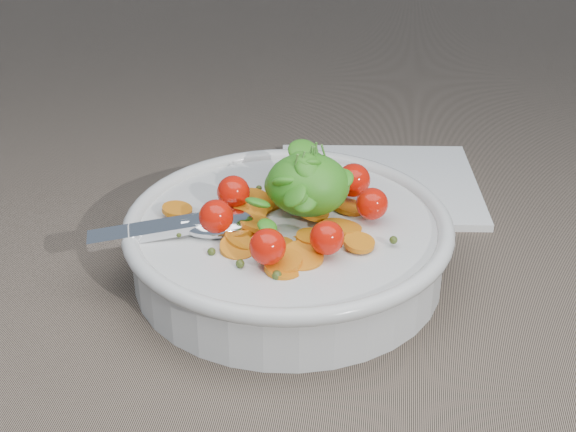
# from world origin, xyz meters

# --- Properties ---
(ground) EXTENTS (6.00, 6.00, 0.00)m
(ground) POSITION_xyz_m (0.00, 0.00, 0.00)
(ground) COLOR #7A6957
(ground) RESTS_ON ground
(bowl) EXTENTS (0.25, 0.23, 0.10)m
(bowl) POSITION_xyz_m (-0.00, 0.02, 0.03)
(bowl) COLOR silver
(bowl) RESTS_ON ground
(napkin) EXTENTS (0.19, 0.17, 0.01)m
(napkin) POSITION_xyz_m (0.06, 0.17, 0.00)
(napkin) COLOR white
(napkin) RESTS_ON ground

